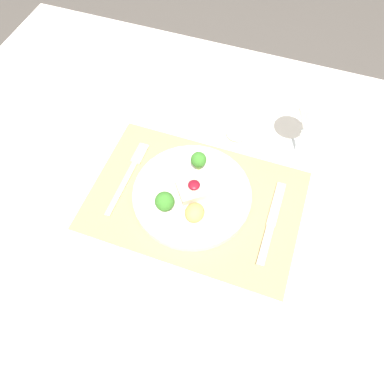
{
  "coord_description": "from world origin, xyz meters",
  "views": [
    {
      "loc": [
        0.13,
        -0.4,
        1.51
      ],
      "look_at": [
        -0.01,
        0.01,
        0.8
      ],
      "focal_mm": 35.0,
      "sensor_mm": 36.0,
      "label": 1
    }
  ],
  "objects_px": {
    "knife": "(270,228)",
    "wine_glass_near": "(308,118)",
    "dinner_plate": "(191,194)",
    "spoon": "(228,133)",
    "fork": "(130,173)"
  },
  "relations": [
    {
      "from": "fork",
      "to": "wine_glass_near",
      "type": "bearing_deg",
      "value": 30.24
    },
    {
      "from": "dinner_plate",
      "to": "fork",
      "type": "bearing_deg",
      "value": 175.29
    },
    {
      "from": "dinner_plate",
      "to": "knife",
      "type": "relative_size",
      "value": 1.28
    },
    {
      "from": "fork",
      "to": "spoon",
      "type": "distance_m",
      "value": 0.27
    },
    {
      "from": "spoon",
      "to": "dinner_plate",
      "type": "bearing_deg",
      "value": -95.87
    },
    {
      "from": "fork",
      "to": "knife",
      "type": "xyz_separation_m",
      "value": [
        0.34,
        -0.03,
        0.0
      ]
    },
    {
      "from": "dinner_plate",
      "to": "wine_glass_near",
      "type": "bearing_deg",
      "value": 46.7
    },
    {
      "from": "dinner_plate",
      "to": "spoon",
      "type": "xyz_separation_m",
      "value": [
        0.03,
        0.21,
        -0.01
      ]
    },
    {
      "from": "fork",
      "to": "spoon",
      "type": "xyz_separation_m",
      "value": [
        0.18,
        0.19,
        0.0
      ]
    },
    {
      "from": "knife",
      "to": "spoon",
      "type": "relative_size",
      "value": 1.09
    },
    {
      "from": "fork",
      "to": "knife",
      "type": "bearing_deg",
      "value": -3.83
    },
    {
      "from": "spoon",
      "to": "wine_glass_near",
      "type": "bearing_deg",
      "value": 2.48
    },
    {
      "from": "knife",
      "to": "wine_glass_near",
      "type": "xyz_separation_m",
      "value": [
        0.01,
        0.23,
        0.11
      ]
    },
    {
      "from": "spoon",
      "to": "wine_glass_near",
      "type": "relative_size",
      "value": 1.12
    },
    {
      "from": "dinner_plate",
      "to": "spoon",
      "type": "bearing_deg",
      "value": 82.89
    }
  ]
}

